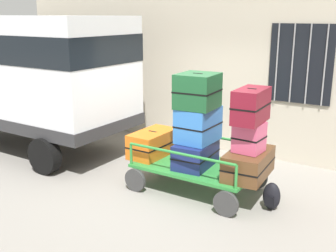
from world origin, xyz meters
TOP-DOWN VIEW (x-y plane):
  - ground_plane at (0.00, 0.00)m, footprint 40.00×40.00m
  - building_wall at (0.01, 2.23)m, footprint 12.00×0.38m
  - van at (-3.91, -0.00)m, footprint 4.58×2.17m
  - luggage_cart at (0.30, -0.14)m, footprint 2.08×1.29m
  - cart_railing at (0.30, -0.14)m, footprint 1.96×1.16m
  - suitcase_left_bottom at (-0.62, -0.10)m, footprint 0.53×0.97m
  - suitcase_midleft_bottom at (0.30, -0.16)m, footprint 0.60×0.90m
  - suitcase_midleft_middle at (0.30, -0.10)m, footprint 0.55×0.74m
  - suitcase_midleft_top at (0.30, -0.15)m, footprint 0.65×0.70m
  - suitcase_center_bottom at (1.22, -0.12)m, footprint 0.66×1.05m
  - suitcase_center_middle at (1.22, -0.16)m, footprint 0.44×0.43m
  - suitcase_center_top at (1.22, -0.15)m, footprint 0.43×0.77m
  - backpack at (1.64, -0.17)m, footprint 0.27×0.22m

SIDE VIEW (x-z plane):
  - ground_plane at x=0.00m, z-range 0.00..0.00m
  - backpack at x=1.64m, z-range 0.00..0.44m
  - luggage_cart at x=0.30m, z-range 0.14..0.59m
  - suitcase_center_bottom at x=1.22m, z-range 0.45..0.86m
  - suitcase_midleft_bottom at x=0.30m, z-range 0.45..0.86m
  - suitcase_left_bottom at x=-0.62m, z-range 0.45..0.89m
  - cart_railing at x=0.30m, z-range 0.57..0.95m
  - suitcase_center_middle at x=1.22m, z-range 0.86..1.33m
  - suitcase_midleft_middle at x=0.30m, z-range 0.86..1.44m
  - suitcase_center_top at x=1.22m, z-range 1.33..1.85m
  - suitcase_midleft_top at x=0.30m, z-range 1.44..2.01m
  - van at x=-3.91m, z-range 0.32..3.21m
  - building_wall at x=0.01m, z-range 0.00..5.00m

